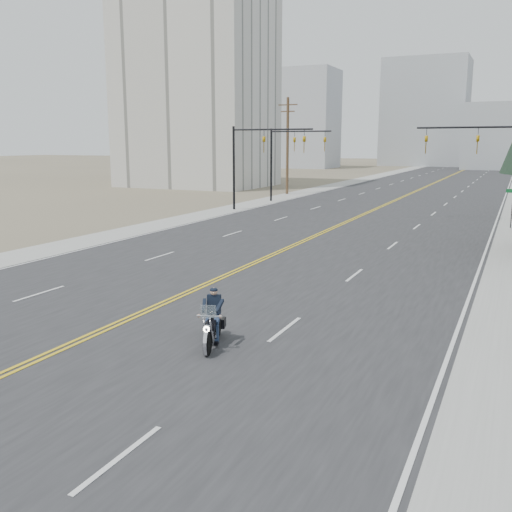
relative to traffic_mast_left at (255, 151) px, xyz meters
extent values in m
plane|color=#776D56|center=(8.98, -32.00, -4.94)|extent=(400.00, 400.00, 0.00)
cube|color=#303033|center=(8.98, 38.00, -4.93)|extent=(20.00, 200.00, 0.01)
cube|color=#A5A5A0|center=(-2.52, 38.00, -4.93)|extent=(3.00, 200.00, 0.01)
cylinder|color=black|center=(-2.02, 0.00, -1.44)|extent=(0.20, 0.20, 7.00)
cylinder|color=black|center=(1.48, 0.00, 1.76)|extent=(7.00, 0.14, 0.14)
imported|color=#BF8C0C|center=(0.78, 0.00, 1.11)|extent=(0.21, 0.26, 1.30)
imported|color=#BF8C0C|center=(4.28, 0.00, 1.11)|extent=(0.21, 0.26, 1.30)
cylinder|color=black|center=(16.48, 0.00, 1.76)|extent=(7.00, 0.14, 0.14)
imported|color=#BF8C0C|center=(17.18, 0.00, 1.11)|extent=(0.21, 0.26, 1.30)
imported|color=#BF8C0C|center=(13.68, 0.00, 1.11)|extent=(0.21, 0.26, 1.30)
cylinder|color=black|center=(-2.02, 8.00, -1.44)|extent=(0.20, 0.20, 7.00)
cylinder|color=black|center=(0.98, 8.00, 1.76)|extent=(6.00, 0.14, 0.14)
imported|color=#BF8C0C|center=(0.38, 8.00, 1.11)|extent=(0.21, 0.26, 1.30)
imported|color=#BF8C0C|center=(3.38, 8.00, 1.11)|extent=(0.21, 0.26, 1.30)
cylinder|color=black|center=(19.78, -2.00, -3.64)|extent=(0.06, 0.06, 2.60)
cylinder|color=brown|center=(-3.52, 16.00, 0.31)|extent=(0.30, 0.30, 10.50)
cube|color=brown|center=(-3.52, 16.00, 4.76)|extent=(2.20, 0.12, 0.12)
cube|color=brown|center=(-3.52, 16.00, 4.06)|extent=(1.60, 0.12, 0.12)
cube|color=silver|center=(-19.02, 23.00, 10.06)|extent=(18.00, 14.00, 30.00)
cube|color=#B7BCC6|center=(-26.02, 83.00, 6.06)|extent=(14.00, 12.00, 22.00)
cube|color=#ADB2B7|center=(16.98, 93.00, 2.06)|extent=(18.00, 14.00, 14.00)
cube|color=#ADB2B7|center=(-3.02, 108.00, 8.06)|extent=(20.00, 15.00, 26.00)
cube|color=#ADB2B7|center=(-41.02, 98.00, 3.06)|extent=(12.00, 12.00, 16.00)
camera|label=1|loc=(20.16, -43.48, 0.68)|focal=40.00mm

